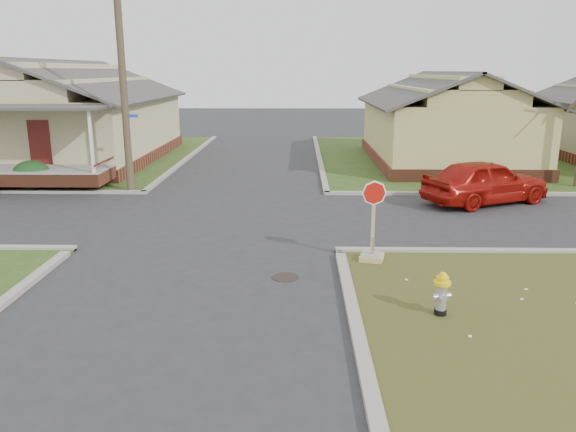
{
  "coord_description": "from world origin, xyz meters",
  "views": [
    {
      "loc": [
        2.52,
        -12.85,
        4.71
      ],
      "look_at": [
        2.23,
        1.0,
        1.1
      ],
      "focal_mm": 35.0,
      "sensor_mm": 36.0,
      "label": 1
    }
  ],
  "objects_px": {
    "fire_hydrant": "(442,291)",
    "red_sedan": "(485,181)",
    "utility_pole": "(122,71)",
    "stop_sign": "(372,243)"
  },
  "relations": [
    {
      "from": "fire_hydrant",
      "to": "red_sedan",
      "type": "bearing_deg",
      "value": 52.22
    },
    {
      "from": "fire_hydrant",
      "to": "red_sedan",
      "type": "distance_m",
      "value": 10.59
    },
    {
      "from": "stop_sign",
      "to": "red_sedan",
      "type": "xyz_separation_m",
      "value": [
        4.89,
        6.56,
        0.32
      ]
    },
    {
      "from": "fire_hydrant",
      "to": "red_sedan",
      "type": "height_order",
      "value": "red_sedan"
    },
    {
      "from": "utility_pole",
      "to": "red_sedan",
      "type": "distance_m",
      "value": 14.1
    },
    {
      "from": "utility_pole",
      "to": "red_sedan",
      "type": "xyz_separation_m",
      "value": [
        13.46,
        -1.67,
        -3.85
      ]
    },
    {
      "from": "utility_pole",
      "to": "fire_hydrant",
      "type": "bearing_deg",
      "value": -50.42
    },
    {
      "from": "red_sedan",
      "to": "stop_sign",
      "type": "bearing_deg",
      "value": 118.57
    },
    {
      "from": "utility_pole",
      "to": "fire_hydrant",
      "type": "height_order",
      "value": "utility_pole"
    },
    {
      "from": "stop_sign",
      "to": "red_sedan",
      "type": "distance_m",
      "value": 8.19
    }
  ]
}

